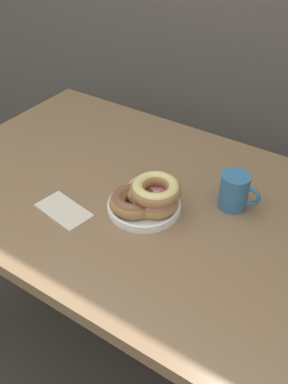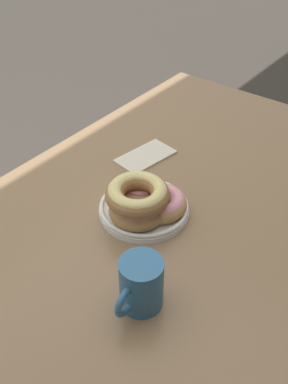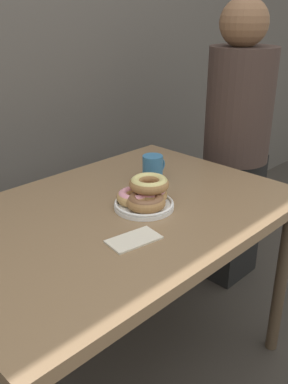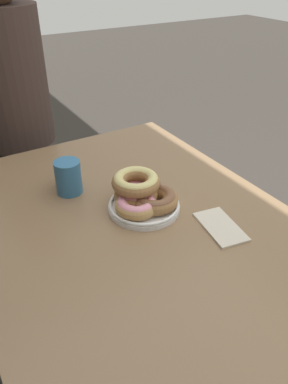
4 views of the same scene
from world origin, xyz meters
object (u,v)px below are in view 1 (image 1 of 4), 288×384
object	(u,v)px
dining_table	(132,208)
donut_plate	(147,197)
napkin	(64,210)
coffee_mug	(235,191)

from	to	relation	value
dining_table	donut_plate	world-z (taller)	donut_plate
dining_table	donut_plate	distance (m)	0.16
donut_plate	napkin	bearing A→B (deg)	-143.96
donut_plate	napkin	distance (m)	0.24
napkin	coffee_mug	bearing A→B (deg)	36.34
coffee_mug	donut_plate	bearing A→B (deg)	-143.38
dining_table	napkin	bearing A→B (deg)	-117.95
dining_table	donut_plate	xyz separation A→B (m)	(0.09, -0.05, 0.12)
dining_table	napkin	distance (m)	0.23
dining_table	donut_plate	size ratio (longest dim) A/B	5.18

